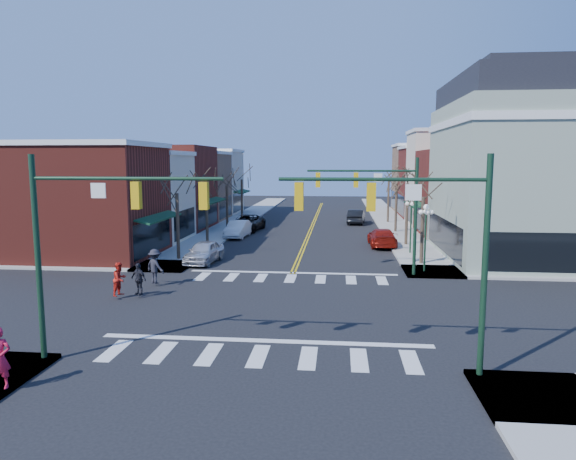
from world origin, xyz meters
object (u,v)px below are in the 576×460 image
(car_left_mid, at_px, (238,229))
(pedestrian_dark_a, at_px, (138,279))
(car_left_near, at_px, (204,252))
(car_right_mid, at_px, (381,236))
(pedestrian_red_b, at_px, (120,279))
(car_right_near, at_px, (382,238))
(lamppost_corner, at_px, (426,226))
(victorian_corner, at_px, (533,166))
(car_right_far, at_px, (356,217))
(pedestrian_dark_b, at_px, (155,266))
(lamppost_midblock, at_px, (411,215))
(car_left_far, at_px, (247,223))

(car_left_mid, xyz_separation_m, pedestrian_dark_a, (-0.96, -21.25, 0.21))
(car_left_near, relative_size, car_right_mid, 1.14)
(pedestrian_red_b, bearing_deg, car_right_near, -23.68)
(car_left_mid, distance_m, car_right_near, 13.36)
(car_right_near, bearing_deg, lamppost_corner, 98.42)
(victorian_corner, height_order, car_right_mid, victorian_corner)
(car_right_mid, relative_size, car_right_far, 0.80)
(pedestrian_red_b, bearing_deg, car_left_near, 5.02)
(car_right_far, relative_size, pedestrian_red_b, 2.80)
(car_right_near, bearing_deg, car_left_near, 30.72)
(lamppost_corner, distance_m, pedestrian_dark_b, 16.43)
(car_right_near, bearing_deg, lamppost_midblock, 115.11)
(car_left_far, distance_m, pedestrian_dark_a, 25.76)
(car_left_far, height_order, pedestrian_dark_a, pedestrian_dark_a)
(car_left_far, height_order, pedestrian_dark_b, pedestrian_dark_b)
(lamppost_corner, height_order, lamppost_midblock, same)
(lamppost_midblock, height_order, car_right_near, lamppost_midblock)
(lamppost_midblock, distance_m, pedestrian_dark_a, 20.94)
(victorian_corner, bearing_deg, pedestrian_dark_a, -150.75)
(victorian_corner, height_order, pedestrian_dark_b, victorian_corner)
(lamppost_corner, distance_m, lamppost_midblock, 6.50)
(car_left_far, bearing_deg, car_left_near, -83.60)
(victorian_corner, bearing_deg, car_left_mid, 161.00)
(car_right_near, bearing_deg, pedestrian_dark_b, 45.57)
(lamppost_midblock, relative_size, car_right_mid, 1.11)
(car_right_mid, xyz_separation_m, car_right_far, (-1.60, 14.19, 0.13))
(pedestrian_dark_a, bearing_deg, lamppost_corner, 49.61)
(car_left_near, height_order, pedestrian_red_b, pedestrian_red_b)
(victorian_corner, bearing_deg, pedestrian_dark_b, -155.51)
(car_right_near, relative_size, pedestrian_dark_a, 3.11)
(car_left_mid, relative_size, pedestrian_dark_a, 2.82)
(car_left_far, xyz_separation_m, car_right_far, (11.20, 7.20, -0.02))
(lamppost_midblock, relative_size, pedestrian_dark_b, 2.22)
(car_left_mid, bearing_deg, lamppost_midblock, -23.44)
(car_left_near, height_order, pedestrian_dark_a, pedestrian_dark_a)
(lamppost_corner, xyz_separation_m, car_left_near, (-14.60, 1.92, -2.20))
(lamppost_midblock, relative_size, car_right_near, 0.84)
(lamppost_corner, relative_size, pedestrian_red_b, 2.51)
(car_right_mid, bearing_deg, lamppost_midblock, 116.47)
(pedestrian_red_b, distance_m, pedestrian_dark_a, 0.92)
(car_left_far, bearing_deg, car_right_near, -26.61)
(lamppost_midblock, bearing_deg, car_left_mid, 153.16)
(lamppost_corner, height_order, car_left_mid, lamppost_corner)
(car_left_far, height_order, pedestrian_red_b, pedestrian_red_b)
(lamppost_corner, xyz_separation_m, car_left_mid, (-14.60, 13.89, -2.19))
(victorian_corner, relative_size, car_left_mid, 3.06)
(car_left_mid, relative_size, car_right_mid, 1.20)
(lamppost_midblock, bearing_deg, car_right_near, 116.84)
(lamppost_midblock, relative_size, car_left_near, 0.97)
(car_left_far, bearing_deg, pedestrian_dark_a, -85.75)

